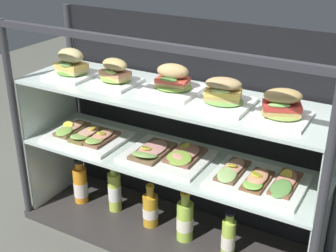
{
  "coord_description": "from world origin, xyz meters",
  "views": [
    {
      "loc": [
        0.82,
        -1.44,
        1.3
      ],
      "look_at": [
        0.0,
        0.0,
        0.54
      ],
      "focal_mm": 49.1,
      "sensor_mm": 36.0,
      "label": 1
    }
  ],
  "objects": [
    {
      "name": "juice_bottle_front_fourth",
      "position": [
        0.29,
        -0.01,
        0.12
      ],
      "size": [
        0.06,
        0.06,
        0.2
      ],
      "color": "#B2CF4C",
      "rests_on": "case_base_deck"
    },
    {
      "name": "juice_bottle_back_right",
      "position": [
        -0.3,
        0.02,
        0.14
      ],
      "size": [
        0.06,
        0.06,
        0.24
      ],
      "color": "#C0D249",
      "rests_on": "case_base_deck"
    },
    {
      "name": "plated_roll_sandwich_mid_left",
      "position": [
        0.01,
        0.02,
        0.72
      ],
      "size": [
        0.21,
        0.21,
        0.11
      ],
      "color": "white",
      "rests_on": "shelf_upper_glass"
    },
    {
      "name": "riser_upper_tier",
      "position": [
        0.0,
        0.0,
        0.54
      ],
      "size": [
        1.26,
        0.35,
        0.27
      ],
      "color": "silver",
      "rests_on": "shelf_lower_glass"
    },
    {
      "name": "ground_plane",
      "position": [
        0.0,
        0.0,
        -0.01
      ],
      "size": [
        6.0,
        6.0,
        0.02
      ],
      "primitive_type": "cube",
      "color": "#595A51",
      "rests_on": "ground"
    },
    {
      "name": "shelf_upper_glass",
      "position": [
        0.0,
        0.0,
        0.68
      ],
      "size": [
        1.28,
        0.37,
        0.01
      ],
      "primitive_type": "cube",
      "color": "silver",
      "rests_on": "riser_upper_tier"
    },
    {
      "name": "plated_roll_sandwich_far_left",
      "position": [
        0.45,
        -0.03,
        0.72
      ],
      "size": [
        0.18,
        0.18,
        0.11
      ],
      "color": "white",
      "rests_on": "shelf_upper_glass"
    },
    {
      "name": "open_sandwich_tray_far_left",
      "position": [
        0.01,
        -0.01,
        0.42
      ],
      "size": [
        0.34,
        0.26,
        0.06
      ],
      "color": "white",
      "rests_on": "shelf_lower_glass"
    },
    {
      "name": "plated_roll_sandwich_near_right_corner",
      "position": [
        -0.23,
        -0.02,
        0.72
      ],
      "size": [
        0.17,
        0.17,
        0.11
      ],
      "color": "white",
      "rests_on": "shelf_upper_glass"
    },
    {
      "name": "open_sandwich_tray_mid_right",
      "position": [
        -0.39,
        -0.04,
        0.42
      ],
      "size": [
        0.34,
        0.26,
        0.06
      ],
      "color": "white",
      "rests_on": "shelf_lower_glass"
    },
    {
      "name": "case_frame",
      "position": [
        0.0,
        0.12,
        0.51
      ],
      "size": [
        1.33,
        0.42,
        0.94
      ],
      "color": "#333338",
      "rests_on": "ground"
    },
    {
      "name": "juice_bottle_front_left_end",
      "position": [
        -0.09,
        0.0,
        0.12
      ],
      "size": [
        0.07,
        0.07,
        0.2
      ],
      "color": "gold",
      "rests_on": "case_base_deck"
    },
    {
      "name": "case_base_deck",
      "position": [
        0.0,
        0.0,
        0.02
      ],
      "size": [
        1.33,
        0.42,
        0.04
      ],
      "primitive_type": "cube",
      "color": "#353131",
      "rests_on": "ground"
    },
    {
      "name": "plated_roll_sandwich_center",
      "position": [
        0.23,
        -0.01,
        0.72
      ],
      "size": [
        0.2,
        0.2,
        0.1
      ],
      "color": "white",
      "rests_on": "shelf_upper_glass"
    },
    {
      "name": "juice_bottle_near_post",
      "position": [
        -0.48,
        -0.01,
        0.13
      ],
      "size": [
        0.07,
        0.07,
        0.22
      ],
      "color": "orange",
      "rests_on": "case_base_deck"
    },
    {
      "name": "open_sandwich_tray_near_right_corner",
      "position": [
        0.39,
        -0.02,
        0.42
      ],
      "size": [
        0.34,
        0.26,
        0.06
      ],
      "color": "white",
      "rests_on": "shelf_lower_glass"
    },
    {
      "name": "juice_bottle_front_second",
      "position": [
        0.09,
        -0.01,
        0.13
      ],
      "size": [
        0.07,
        0.07,
        0.23
      ],
      "color": "#AED44A",
      "rests_on": "case_base_deck"
    },
    {
      "name": "plated_roll_sandwich_near_left_corner",
      "position": [
        -0.45,
        -0.02,
        0.73
      ],
      "size": [
        0.19,
        0.19,
        0.12
      ],
      "color": "white",
      "rests_on": "shelf_upper_glass"
    },
    {
      "name": "shelf_lower_glass",
      "position": [
        0.0,
        0.0,
        0.4
      ],
      "size": [
        1.28,
        0.37,
        0.01
      ],
      "primitive_type": "cube",
      "color": "silver",
      "rests_on": "riser_lower_tier"
    },
    {
      "name": "riser_lower_tier",
      "position": [
        0.0,
        0.0,
        0.22
      ],
      "size": [
        1.26,
        0.35,
        0.36
      ],
      "color": "silver",
      "rests_on": "case_base_deck"
    }
  ]
}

